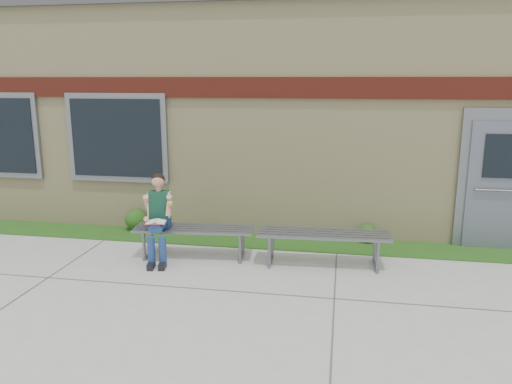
# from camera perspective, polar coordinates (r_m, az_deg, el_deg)

# --- Properties ---
(ground) EXTENTS (80.00, 80.00, 0.00)m
(ground) POSITION_cam_1_polar(r_m,az_deg,el_deg) (6.22, -0.66, -13.36)
(ground) COLOR #9E9E99
(ground) RESTS_ON ground
(grass_strip) EXTENTS (16.00, 0.80, 0.02)m
(grass_strip) POSITION_cam_1_polar(r_m,az_deg,el_deg) (8.60, 2.54, -5.75)
(grass_strip) COLOR #124512
(grass_strip) RESTS_ON ground
(school_building) EXTENTS (16.20, 6.22, 4.20)m
(school_building) POSITION_cam_1_polar(r_m,az_deg,el_deg) (11.54, 4.85, 9.56)
(school_building) COLOR beige
(school_building) RESTS_ON ground
(bench_left) EXTENTS (1.90, 0.68, 0.48)m
(bench_left) POSITION_cam_1_polar(r_m,az_deg,el_deg) (7.87, -7.07, -4.82)
(bench_left) COLOR slate
(bench_left) RESTS_ON ground
(bench_right) EXTENTS (1.98, 0.63, 0.51)m
(bench_right) POSITION_cam_1_polar(r_m,az_deg,el_deg) (7.55, 7.68, -5.46)
(bench_right) COLOR slate
(bench_right) RESTS_ON ground
(girl) EXTENTS (0.50, 0.80, 1.34)m
(girl) POSITION_cam_1_polar(r_m,az_deg,el_deg) (7.76, -11.09, -2.61)
(girl) COLOR navy
(girl) RESTS_ON ground
(shrub_mid) EXTENTS (0.39, 0.39, 0.39)m
(shrub_mid) POSITION_cam_1_polar(r_m,az_deg,el_deg) (9.47, -13.56, -3.06)
(shrub_mid) COLOR #124512
(shrub_mid) RESTS_ON grass_strip
(shrub_east) EXTENTS (0.31, 0.31, 0.31)m
(shrub_east) POSITION_cam_1_polar(r_m,az_deg,el_deg) (8.73, 12.61, -4.61)
(shrub_east) COLOR #124512
(shrub_east) RESTS_ON grass_strip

